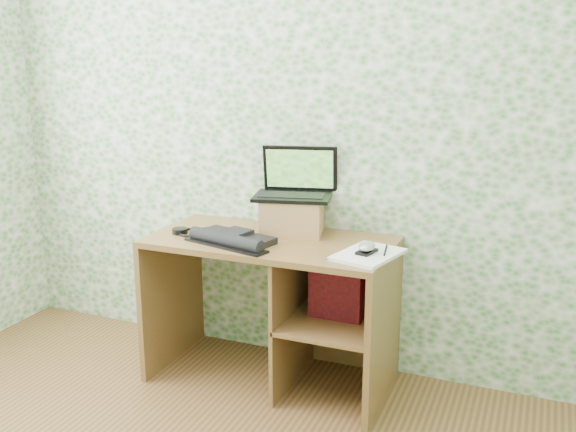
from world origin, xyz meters
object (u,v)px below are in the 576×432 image
at_px(keyboard, 231,238).
at_px(laptop, 296,185).
at_px(riser, 292,216).
at_px(notepad, 368,254).
at_px(desk, 287,290).

bearing_deg(keyboard, laptop, 71.37).
distance_m(riser, laptop, 0.16).
height_order(riser, laptop, laptop).
bearing_deg(notepad, desk, -179.93).
relative_size(riser, notepad, 0.91).
height_order(laptop, keyboard, laptop).
relative_size(riser, laptop, 0.70).
bearing_deg(riser, notepad, -26.25).
xyz_separation_m(laptop, keyboard, (-0.21, -0.32, -0.22)).
bearing_deg(notepad, riser, 167.99).
distance_m(desk, riser, 0.38).
height_order(desk, laptop, laptop).
xyz_separation_m(desk, keyboard, (-0.22, -0.16, 0.29)).
xyz_separation_m(keyboard, notepad, (0.67, 0.05, -0.01)).
height_order(desk, notepad, notepad).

